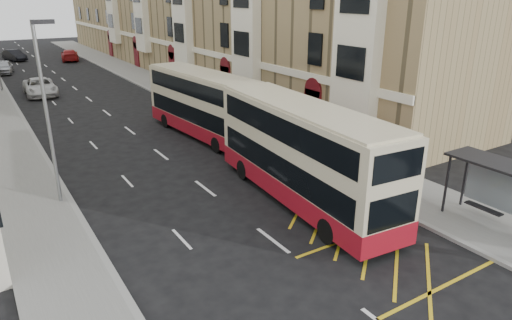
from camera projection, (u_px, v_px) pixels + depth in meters
ground at (342, 294)px, 14.76m from camera, size 200.00×200.00×0.00m
pavement_right at (187, 96)px, 42.56m from camera, size 4.00×120.00×0.15m
pavement_left at (0, 119)px, 34.80m from camera, size 3.00×120.00×0.15m
kerb_right at (167, 99)px, 41.56m from camera, size 0.25×120.00×0.15m
kerb_left at (22, 117)px, 35.55m from camera, size 0.25×120.00×0.15m
road_markings at (65, 81)px, 50.49m from camera, size 10.00×110.00×0.01m
terrace_right at (184, 7)px, 55.65m from camera, size 10.75×79.00×15.25m
bus_shelter at (512, 183)px, 17.88m from camera, size 1.65×4.25×2.70m
guard_railing at (359, 174)px, 22.16m from camera, size 0.06×6.56×1.01m
street_lamp_near at (47, 105)px, 19.51m from camera, size 0.93×0.18×8.00m
double_decker_front at (303, 154)px, 20.51m from camera, size 3.52×11.68×4.59m
double_decker_rear at (203, 104)px, 30.26m from camera, size 3.31×11.03×4.33m
pedestrian_mid at (411, 177)px, 21.29m from camera, size 1.13×1.04×1.86m
pedestrian_far at (375, 168)px, 22.59m from camera, size 1.09×0.67×1.73m
white_van at (40, 87)px, 43.06m from camera, size 2.87×5.88×1.61m
car_silver at (4, 67)px, 54.57m from camera, size 2.58×4.83×1.56m
car_dark at (14, 55)px, 65.00m from camera, size 3.05×4.98×1.55m
car_red at (70, 55)px, 65.07m from camera, size 3.11×5.78×1.59m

